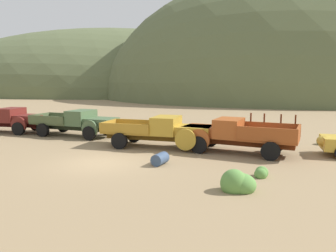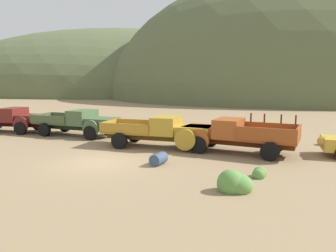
# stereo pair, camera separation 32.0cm
# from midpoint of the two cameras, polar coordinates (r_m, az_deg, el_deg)

# --- Properties ---
(ground_plane) EXTENTS (300.00, 300.00, 0.00)m
(ground_plane) POSITION_cam_midpoint_polar(r_m,az_deg,el_deg) (16.62, -11.96, -6.26)
(ground_plane) COLOR #937A56
(hill_distant) EXTENTS (112.43, 67.89, 37.32)m
(hill_distant) POSITION_cam_midpoint_polar(r_m,az_deg,el_deg) (102.42, -10.99, 5.67)
(hill_distant) COLOR #56603D
(hill_distant) RESTS_ON ground
(hill_far_left) EXTENTS (81.85, 59.17, 53.05)m
(hill_far_left) POSITION_cam_midpoint_polar(r_m,az_deg,el_deg) (77.03, 20.31, 4.57)
(hill_far_left) COLOR #56603D
(hill_far_left) RESTS_ON ground
(truck_oxblood) EXTENTS (6.39, 2.80, 1.89)m
(truck_oxblood) POSITION_cam_midpoint_polar(r_m,az_deg,el_deg) (28.23, -26.05, 1.02)
(truck_oxblood) COLOR black
(truck_oxblood) RESTS_ON ground
(truck_weathered_green) EXTENTS (6.73, 3.64, 1.89)m
(truck_weathered_green) POSITION_cam_midpoint_polar(r_m,az_deg,el_deg) (24.45, -15.36, 0.59)
(truck_weathered_green) COLOR #232B1B
(truck_weathered_green) RESTS_ON ground
(truck_mustard) EXTENTS (6.78, 3.19, 1.89)m
(truck_mustard) POSITION_cam_midpoint_polar(r_m,az_deg,el_deg) (19.63, -1.08, -0.87)
(truck_mustard) COLOR #593D12
(truck_mustard) RESTS_ON ground
(truck_oxide_orange) EXTENTS (6.61, 3.96, 2.16)m
(truck_oxide_orange) POSITION_cam_midpoint_polar(r_m,az_deg,el_deg) (18.77, 10.37, -1.44)
(truck_oxide_orange) COLOR #51220D
(truck_oxide_orange) RESTS_ON ground
(oil_drum_tipped) EXTENTS (0.83, 1.03, 0.57)m
(oil_drum_tipped) POSITION_cam_midpoint_polar(r_m,az_deg,el_deg) (15.83, -1.98, -5.75)
(oil_drum_tipped) COLOR #384C6B
(oil_drum_tipped) RESTS_ON ground
(bush_lone_scrub) EXTENTS (1.32, 1.01, 1.06)m
(bush_lone_scrub) POSITION_cam_midpoint_polar(r_m,az_deg,el_deg) (12.49, 11.48, -9.89)
(bush_lone_scrub) COLOR #5B8E42
(bush_lone_scrub) RESTS_ON ground
(bush_front_left) EXTENTS (1.12, 0.77, 0.80)m
(bush_front_left) POSITION_cam_midpoint_polar(r_m,az_deg,el_deg) (22.87, 25.58, -2.50)
(bush_front_left) COLOR #5B8E42
(bush_front_left) RESTS_ON ground
(bush_front_right) EXTENTS (0.63, 0.75, 0.55)m
(bush_front_right) POSITION_cam_midpoint_polar(r_m,az_deg,el_deg) (14.49, 15.30, -7.96)
(bush_front_right) COLOR #5B8E42
(bush_front_right) RESTS_ON ground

